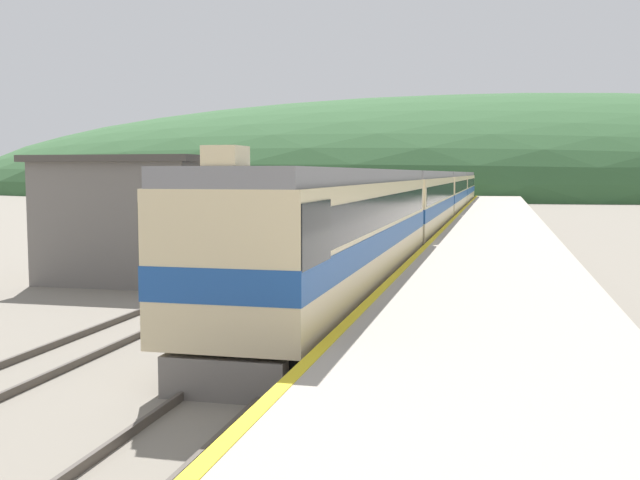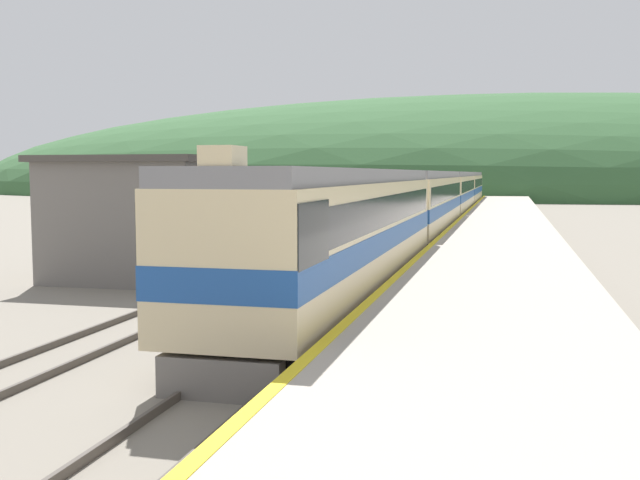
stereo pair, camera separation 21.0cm
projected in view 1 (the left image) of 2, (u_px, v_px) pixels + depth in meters
track_main at (442, 220)px, 63.49m from camera, size 1.52×180.00×0.16m
track_siding at (388, 219)px, 64.55m from camera, size 1.52×180.00×0.16m
platform at (495, 235)px, 43.03m from camera, size 5.79×140.00×1.03m
distant_hills at (475, 193)px, 149.79m from camera, size 225.63×101.53×38.14m
station_shed at (135, 218)px, 28.20m from camera, size 6.48×5.21×4.69m
express_train_lead_car at (339, 231)px, 22.82m from camera, size 3.03×20.78×4.54m
carriage_second at (418, 203)px, 44.52m from camera, size 3.02×21.79×4.18m
carriage_third at (445, 193)px, 66.48m from camera, size 3.02×21.79×4.18m
carriage_fourth at (458, 188)px, 88.44m from camera, size 3.02×21.79×4.18m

